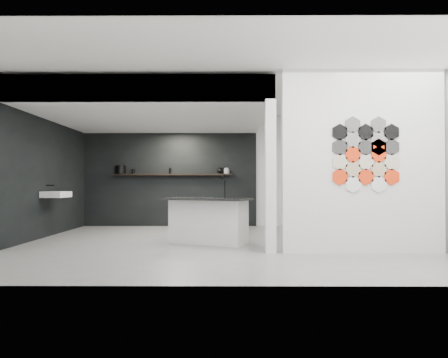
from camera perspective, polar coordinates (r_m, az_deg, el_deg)
floor at (r=7.19m, az=-0.82°, el=-9.21°), size 7.00×6.00×0.01m
partition_panel at (r=6.47m, az=19.13°, el=2.38°), size 2.45×0.15×2.80m
bay_clad_back at (r=10.19m, az=-7.83°, el=-0.08°), size 4.40×0.04×2.35m
bay_clad_left at (r=8.88m, az=-23.68°, el=0.09°), size 0.04×4.00×2.35m
bulkhead at (r=8.38m, az=-9.73°, el=9.55°), size 4.40×4.00×0.40m
corner_column at (r=6.15m, az=6.66°, el=0.41°), size 0.16×0.16×2.35m
fascia_beam at (r=6.53m, az=-12.74°, el=12.53°), size 4.40×0.16×0.40m
wall_basin at (r=8.60m, az=-22.84°, el=-2.05°), size 0.40×0.60×0.12m
display_shelf at (r=10.07m, az=-7.35°, el=0.64°), size 3.00×0.15×0.04m
kitchen_island at (r=7.13m, az=-2.29°, el=-5.86°), size 1.68×1.25×1.24m
stockpot at (r=10.33m, az=-14.56°, el=1.31°), size 0.33×0.33×0.21m
kettle at (r=9.98m, az=-0.49°, el=1.19°), size 0.21×0.21×0.15m
glass_bowl at (r=9.98m, az=0.36°, el=1.06°), size 0.19×0.19×0.10m
glass_vase at (r=9.98m, az=0.36°, el=1.18°), size 0.11×0.11×0.14m
bottle_dark at (r=10.08m, az=-7.70°, el=1.16°), size 0.07×0.07×0.14m
utensil_cup at (r=10.25m, az=-12.83°, el=1.06°), size 0.12×0.12×0.11m
hex_tile_cluster at (r=6.41m, az=19.66°, el=3.36°), size 1.04×0.02×1.16m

